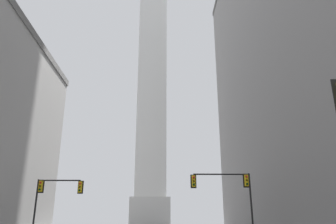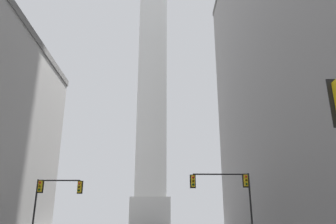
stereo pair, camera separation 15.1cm
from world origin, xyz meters
name	(u,v)px [view 1 (the left image)]	position (x,y,z in m)	size (l,w,h in m)	color
obelisk	(153,61)	(0.00, 67.03, 36.78)	(7.79, 7.79, 76.62)	silver
traffic_light_mid_left	(52,193)	(-8.95, 33.63, 4.39)	(4.82, 0.50, 5.76)	black
traffic_light_mid_right	(230,188)	(8.86, 31.45, 4.71)	(5.96, 0.50, 6.13)	black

